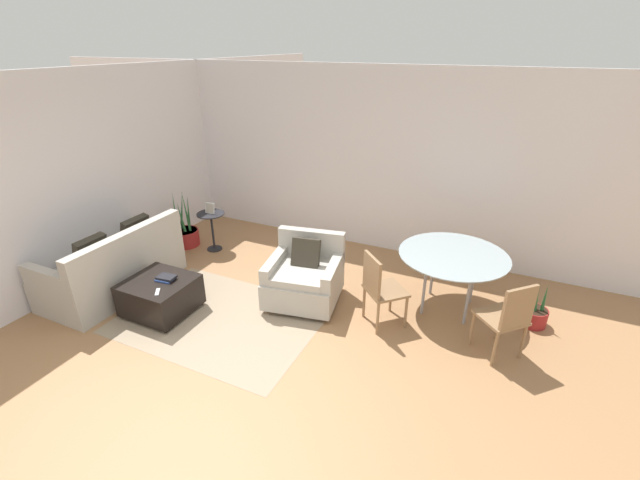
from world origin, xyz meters
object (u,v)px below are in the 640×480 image
book_stack (166,278)px  dining_chair_near_left (379,286)px  picture_frame (210,208)px  armchair (305,277)px  potted_plant (185,234)px  ottoman (160,295)px  dining_chair_near_right (508,315)px  couch (115,269)px  dining_table (453,259)px  potted_plant_small (534,314)px  tv_remote_primary (157,292)px  side_table (212,224)px

book_stack → dining_chair_near_left: dining_chair_near_left is taller
picture_frame → armchair: bearing=-19.1°
armchair → dining_chair_near_left: dining_chair_near_left is taller
armchair → potted_plant: potted_plant is taller
ottoman → potted_plant: size_ratio=0.81×
ottoman → dining_chair_near_left: bearing=19.7°
picture_frame → dining_chair_near_right: bearing=-10.2°
potted_plant → picture_frame: bearing=6.1°
picture_frame → couch: bearing=-104.9°
picture_frame → dining_table: picture_frame is taller
couch → ottoman: (0.91, -0.15, -0.07)m
picture_frame → potted_plant_small: (4.64, -0.01, -0.57)m
tv_remote_primary → dining_chair_near_right: size_ratio=0.16×
dining_chair_near_left → potted_plant_small: size_ratio=1.55×
armchair → potted_plant: (-2.50, 0.63, -0.16)m
picture_frame → dining_chair_near_right: (4.34, -0.78, -0.18)m
book_stack → armchair: bearing=33.4°
armchair → dining_chair_near_right: bearing=-2.4°
side_table → dining_table: dining_table is taller
book_stack → picture_frame: (-0.58, 1.60, 0.24)m
couch → side_table: size_ratio=2.82×
potted_plant_small → side_table: bearing=179.8°
dining_table → dining_chair_near_left: 0.98m
tv_remote_primary → picture_frame: bearing=110.4°
couch → book_stack: size_ratio=7.54×
couch → book_stack: 1.00m
armchair → book_stack: 1.68m
book_stack → couch: bearing=174.9°
potted_plant → armchair: bearing=-14.1°
armchair → picture_frame: 2.12m
potted_plant_small → tv_remote_primary: bearing=-154.9°
potted_plant → tv_remote_primary: bearing=-56.1°
dining_table → armchair: bearing=-160.9°
potted_plant → picture_frame: potted_plant is taller
potted_plant_small → potted_plant: bearing=-179.5°
couch → tv_remote_primary: size_ratio=11.85×
picture_frame → potted_plant_small: 4.67m
ottoman → dining_chair_near_left: 2.64m
side_table → dining_chair_near_left: bearing=-14.7°
ottoman → potted_plant_small: (4.13, 1.65, -0.10)m
picture_frame → book_stack: bearing=-70.2°
potted_plant_small → dining_table: bearing=-174.9°
ottoman → tv_remote_primary: size_ratio=5.21×
potted_plant → side_table: 0.58m
dining_chair_near_left → dining_table: bearing=45.0°
couch → picture_frame: bearing=75.1°
potted_plant → potted_plant_small: bearing=0.5°
dining_chair_near_left → side_table: bearing=165.3°
dining_chair_near_right → potted_plant_small: 0.91m
dining_table → dining_chair_near_right: dining_chair_near_right is taller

